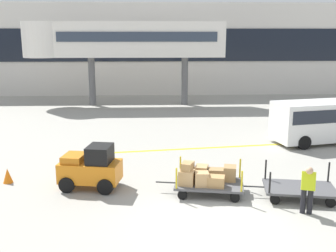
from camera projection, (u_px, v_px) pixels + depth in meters
name	position (u px, v px, depth m)	size (l,w,h in m)	color
ground_plane	(213.00, 220.00, 11.87)	(120.00, 120.00, 0.00)	#9E9B91
apron_lead_line	(246.00, 146.00, 19.71)	(14.74, 0.20, 0.01)	yellow
terminal_building	(170.00, 49.00, 36.26)	(63.15, 2.51, 8.02)	beige
jet_bridge	(116.00, 40.00, 30.05)	(15.02, 3.00, 6.26)	silver
baggage_tug	(91.00, 168.00, 14.19)	(2.26, 1.54, 1.58)	orange
baggage_cart_lead	(206.00, 178.00, 13.74)	(3.08, 1.78, 1.17)	#4C4C4F
baggage_cart_middle	(299.00, 189.00, 13.37)	(3.08, 1.78, 1.10)	#4C4C4F
baggage_handler	(308.00, 188.00, 12.07)	(0.52, 0.53, 1.56)	black
shuttle_van	(322.00, 119.00, 20.05)	(5.09, 2.86, 2.10)	white
safety_cone_far	(8.00, 176.00, 14.80)	(0.36, 0.36, 0.55)	orange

